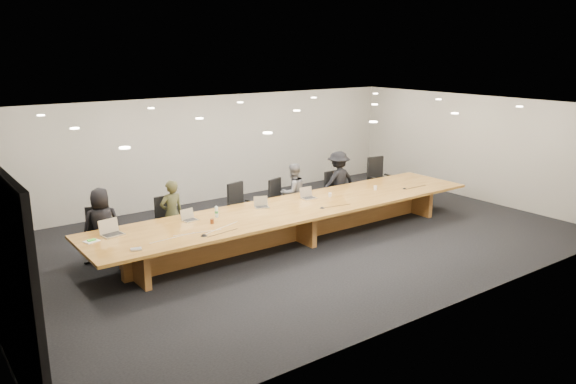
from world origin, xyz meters
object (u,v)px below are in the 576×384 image
Objects in this scene: chair_mid_right at (282,201)px; paper_cup_far at (375,188)px; chair_left at (170,221)px; av_box at (136,249)px; person_b at (172,214)px; laptop_a at (112,228)px; chair_far_right at (380,179)px; mic_left at (204,235)px; person_c at (293,192)px; laptop_d at (309,193)px; person_d at (338,181)px; laptop_c at (262,202)px; paper_cup_near at (330,195)px; chair_right at (336,191)px; water_bottle at (216,212)px; chair_mid_left at (242,207)px; chair_far_left at (98,234)px; conference_table at (296,217)px; mic_center at (322,208)px; mic_right at (405,188)px; amber_mug at (212,221)px; laptop_b at (190,215)px; person_a at (102,225)px.

paper_cup_far is (1.87, -1.19, 0.27)m from chair_mid_right.
av_box is (-1.42, -1.80, 0.24)m from chair_left.
person_b is 1.68m from laptop_a.
chair_far_right reaches higher than mic_left.
person_c reaches higher than laptop_a.
chair_mid_right is 0.95m from laptop_d.
person_d reaches higher than laptop_c.
chair_mid_right reaches higher than paper_cup_near.
paper_cup_near is (-1.05, -0.99, 0.28)m from chair_right.
laptop_a is 2.05m from water_bottle.
chair_mid_left reaches higher than laptop_d.
chair_far_left is 11.87× the size of paper_cup_near.
chair_far_right is 5.72× the size of water_bottle.
chair_mid_right is 4.95× the size of water_bottle.
laptop_c is 3.02m from paper_cup_far.
av_box is (-3.75, -0.56, 0.24)m from conference_table.
chair_left is 3.17m from mic_center.
conference_table is 24.29× the size of laptop_a.
chair_right is at bearing -15.04° from chair_mid_left.
chair_left reaches higher than water_bottle.
laptop_c reaches higher than mic_left.
mic_left is (1.31, -0.99, -0.13)m from laptop_a.
chair_far_left reaches higher than laptop_d.
chair_mid_left is 6.17× the size of av_box.
paper_cup_near is 0.86× the size of mic_right.
person_c reaches higher than av_box.
amber_mug is at bearing 99.92° from person_b.
person_d reaches higher than water_bottle.
paper_cup_far is (4.39, 0.05, 0.00)m from amber_mug.
person_c is 15.69× the size of paper_cup_near.
person_d reaches higher than laptop_b.
laptop_b is 1.36× the size of water_bottle.
chair_mid_left reaches higher than chair_far_left.
chair_left is 5.55m from mic_right.
conference_table is 79.29× the size of mic_center.
amber_mug is (-2.03, -0.02, 0.28)m from conference_table.
av_box is (-4.53, -1.72, 0.07)m from person_c.
mic_left is (-3.58, -0.75, -0.03)m from paper_cup_near.
chair_mid_right is at bearing 8.89° from laptop_b.
chair_right reaches higher than av_box.
mic_right is at bearing 5.50° from chair_far_left.
water_bottle is at bearing 119.22° from person_b.
laptop_c reaches higher than laptop_b.
laptop_b reaches higher than mic_left.
chair_left reaches higher than mic_right.
laptop_a is at bearing 110.02° from av_box.
mic_right is (2.99, -0.31, 0.24)m from conference_table.
conference_table is 97.41× the size of amber_mug.
paper_cup_far is (6.10, -1.16, 0.07)m from person_a.
conference_table is 28.00× the size of laptop_d.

